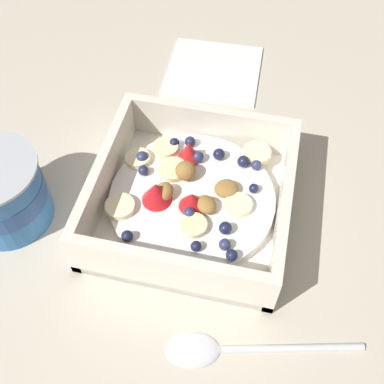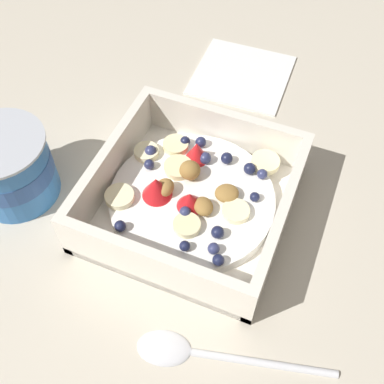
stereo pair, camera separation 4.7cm
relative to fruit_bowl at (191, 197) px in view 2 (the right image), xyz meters
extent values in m
plane|color=beige|center=(-0.01, -0.02, -0.02)|extent=(2.40, 2.40, 0.00)
cube|color=white|center=(0.00, 0.00, -0.01)|extent=(0.19, 0.19, 0.01)
cube|color=white|center=(0.00, -0.09, 0.01)|extent=(0.19, 0.01, 0.06)
cube|color=white|center=(0.00, 0.09, 0.01)|extent=(0.19, 0.01, 0.06)
cube|color=white|center=(-0.09, 0.00, 0.01)|extent=(0.01, 0.17, 0.06)
cube|color=white|center=(0.09, 0.00, 0.01)|extent=(0.01, 0.17, 0.06)
cylinder|color=white|center=(0.00, 0.00, 0.00)|extent=(0.17, 0.17, 0.01)
cylinder|color=#F4EAB7|center=(0.00, -0.05, 0.01)|extent=(0.03, 0.03, 0.01)
cylinder|color=beige|center=(-0.04, -0.01, 0.01)|extent=(0.03, 0.03, 0.01)
cylinder|color=beige|center=(0.03, 0.03, 0.01)|extent=(0.04, 0.04, 0.01)
cylinder|color=beige|center=(0.07, -0.06, 0.01)|extent=(0.04, 0.04, 0.01)
cylinder|color=#F4EAB7|center=(-0.03, 0.07, 0.01)|extent=(0.04, 0.04, 0.01)
cylinder|color=#F4EAB7|center=(0.03, 0.07, 0.01)|extent=(0.04, 0.04, 0.01)
cylinder|color=beige|center=(0.05, 0.04, 0.01)|extent=(0.03, 0.03, 0.01)
cone|color=red|center=(-0.02, 0.03, 0.02)|extent=(0.04, 0.04, 0.03)
cone|color=red|center=(0.05, 0.01, 0.02)|extent=(0.03, 0.03, 0.02)
cone|color=red|center=(-0.01, 0.00, 0.01)|extent=(0.04, 0.04, 0.02)
sphere|color=navy|center=(0.05, -0.06, 0.01)|extent=(0.01, 0.01, 0.01)
sphere|color=#191E3D|center=(-0.03, -0.04, 0.01)|extent=(0.01, 0.01, 0.01)
sphere|color=#191E3D|center=(0.06, 0.03, 0.01)|extent=(0.01, 0.01, 0.01)
sphere|color=#191E3D|center=(0.02, -0.06, 0.01)|extent=(0.01, 0.01, 0.01)
sphere|color=#191E3D|center=(0.05, -0.04, 0.01)|extent=(0.01, 0.01, 0.01)
sphere|color=#23284C|center=(-0.02, -0.02, 0.01)|extent=(0.01, 0.01, 0.01)
sphere|color=#191E3D|center=(-0.06, -0.02, 0.01)|extent=(0.01, 0.01, 0.01)
sphere|color=#191E3D|center=(-0.06, -0.05, 0.01)|extent=(0.01, 0.01, 0.01)
sphere|color=navy|center=(0.03, 0.06, 0.01)|extent=(0.01, 0.01, 0.01)
sphere|color=#191E3D|center=(-0.06, 0.05, 0.01)|extent=(0.01, 0.01, 0.01)
sphere|color=navy|center=(-0.05, -0.04, 0.01)|extent=(0.01, 0.01, 0.01)
sphere|color=#191E3D|center=(0.05, -0.02, 0.01)|extent=(0.01, 0.01, 0.01)
sphere|color=#23284C|center=(0.07, 0.02, 0.01)|extent=(0.01, 0.01, 0.01)
sphere|color=#23284C|center=(0.02, 0.05, 0.01)|extent=(0.01, 0.01, 0.01)
sphere|color=navy|center=(0.05, 0.00, 0.01)|extent=(0.01, 0.01, 0.01)
sphere|color=navy|center=(-0.03, 0.00, 0.01)|extent=(0.01, 0.01, 0.01)
ellipsoid|color=olive|center=(0.02, 0.01, 0.01)|extent=(0.03, 0.03, 0.02)
ellipsoid|color=olive|center=(0.01, -0.03, 0.01)|extent=(0.03, 0.03, 0.01)
ellipsoid|color=#AD7F42|center=(-0.01, 0.03, 0.01)|extent=(0.03, 0.02, 0.02)
ellipsoid|color=olive|center=(-0.01, -0.01, 0.01)|extent=(0.03, 0.03, 0.01)
ellipsoid|color=silver|center=(-0.15, -0.03, -0.01)|extent=(0.04, 0.05, 0.01)
cylinder|color=silver|center=(-0.12, -0.12, -0.02)|extent=(0.04, 0.12, 0.01)
cylinder|color=#3370B7|center=(-0.05, 0.18, 0.02)|extent=(0.09, 0.09, 0.07)
cylinder|color=#2D5193|center=(-0.05, 0.18, 0.02)|extent=(0.09, 0.09, 0.02)
cube|color=white|center=(0.22, 0.02, -0.02)|extent=(0.12, 0.12, 0.01)
camera|label=1|loc=(-0.27, -0.06, 0.39)|focal=43.88mm
camera|label=2|loc=(-0.26, -0.11, 0.39)|focal=43.88mm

